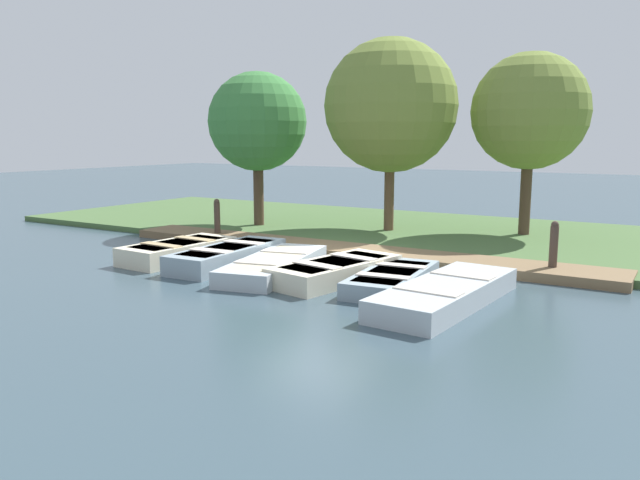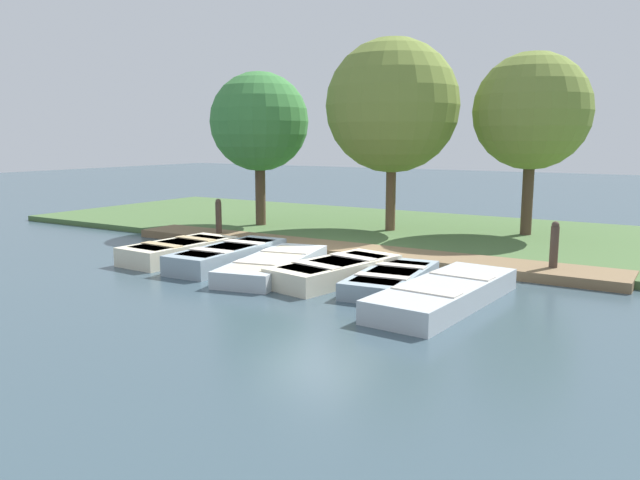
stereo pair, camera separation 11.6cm
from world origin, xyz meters
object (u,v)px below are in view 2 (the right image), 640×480
mooring_post_far (554,249)px  park_tree_left (392,106)px  rowboat_0 (179,250)px  rowboat_4 (392,279)px  park_tree_center (532,112)px  rowboat_1 (228,255)px  rowboat_2 (274,265)px  rowboat_3 (335,270)px  mooring_post_near (219,219)px  rowboat_5 (445,293)px  park_tree_far_left (259,122)px

mooring_post_far → park_tree_left: 6.64m
rowboat_0 → rowboat_4: (-0.12, 5.21, -0.05)m
park_tree_left → park_tree_center: 3.64m
rowboat_1 → park_tree_left: (-5.60, 1.19, 3.36)m
park_tree_center → park_tree_left: bearing=-71.2°
rowboat_2 → park_tree_center: park_tree_center is taller
rowboat_4 → rowboat_0: bearing=-94.5°
park_tree_center → rowboat_0: bearing=-41.0°
rowboat_3 → park_tree_center: (-6.82, 1.93, 3.19)m
rowboat_3 → mooring_post_near: mooring_post_near is taller
rowboat_0 → rowboat_1: (-0.11, 1.34, 0.00)m
rowboat_5 → mooring_post_near: bearing=-108.2°
rowboat_3 → park_tree_center: size_ratio=0.60×
rowboat_3 → park_tree_left: (-5.65, -1.52, 3.38)m
rowboat_3 → park_tree_far_left: (-4.62, -5.28, 2.97)m
rowboat_4 → park_tree_far_left: (-4.55, -6.44, 3.01)m
park_tree_center → rowboat_1: bearing=-34.4°
rowboat_5 → rowboat_2: bearing=-93.3°
mooring_post_near → mooring_post_far: 8.61m
rowboat_5 → park_tree_far_left: (-5.18, -7.70, 2.98)m
rowboat_0 → rowboat_4: bearing=94.5°
mooring_post_far → park_tree_center: size_ratio=0.23×
rowboat_0 → rowboat_5: bearing=88.7°
rowboat_2 → rowboat_3: rowboat_3 is taller
mooring_post_near → park_tree_far_left: 3.34m
rowboat_3 → park_tree_left: park_tree_left is taller
rowboat_1 → park_tree_far_left: size_ratio=0.67×
rowboat_0 → rowboat_2: (0.01, 2.64, -0.04)m
rowboat_1 → rowboat_2: 1.30m
mooring_post_far → park_tree_far_left: 9.40m
park_tree_center → rowboat_5: bearing=3.8°
rowboat_1 → rowboat_4: 3.87m
park_tree_far_left → rowboat_3: bearing=48.8°
park_tree_far_left → rowboat_2: bearing=39.6°
rowboat_1 → rowboat_4: bearing=87.7°
rowboat_4 → mooring_post_near: 6.75m
mooring_post_far → rowboat_4: bearing=-43.6°
rowboat_0 → mooring_post_far: size_ratio=2.42×
rowboat_2 → park_tree_far_left: (-4.67, -3.87, 3.00)m
park_tree_left → park_tree_center: bearing=108.8°
rowboat_4 → park_tree_left: park_tree_left is taller
rowboat_5 → rowboat_1: bearing=-92.7°
rowboat_5 → mooring_post_far: bearing=164.8°
park_tree_far_left → park_tree_left: 3.92m
mooring_post_far → rowboat_1: bearing=-68.3°
rowboat_0 → rowboat_2: size_ratio=0.77×
rowboat_0 → mooring_post_far: (-2.58, 7.55, 0.35)m
park_tree_left → mooring_post_near: bearing=-49.0°
rowboat_4 → park_tree_far_left: bearing=-131.0°
rowboat_1 → mooring_post_near: bearing=-138.4°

